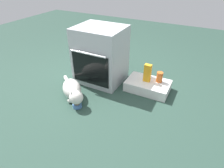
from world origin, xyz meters
TOP-DOWN VIEW (x-y plane):
  - ground at (0.00, 0.00)m, footprint 8.00×8.00m
  - oven at (0.02, 0.42)m, footprint 0.63×0.59m
  - pantry_cabinet at (0.71, 0.47)m, footprint 0.57×0.36m
  - food_bowl at (0.08, -0.28)m, footprint 0.11×0.11m
  - cat at (-0.06, -0.16)m, footprint 0.63×0.53m
  - sauce_jar at (0.84, 0.53)m, footprint 0.08×0.08m
  - juice_carton at (0.69, 0.48)m, footprint 0.09×0.06m

SIDE VIEW (x-z plane):
  - ground at x=0.00m, z-range 0.00..0.00m
  - food_bowl at x=0.08m, z-range -0.01..0.06m
  - pantry_cabinet at x=0.71m, z-range 0.00..0.13m
  - cat at x=-0.06m, z-range 0.01..0.25m
  - sauce_jar at x=0.84m, z-range 0.13..0.27m
  - juice_carton at x=0.69m, z-range 0.13..0.37m
  - oven at x=0.02m, z-range 0.00..0.78m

